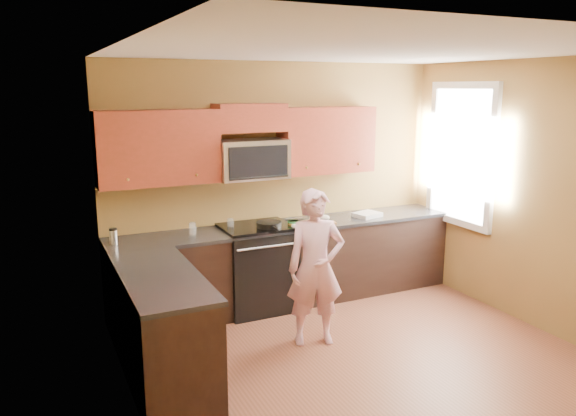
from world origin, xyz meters
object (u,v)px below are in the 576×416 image
stove (257,267)px  frying_pan (269,227)px  microwave (252,178)px  woman (316,268)px  butter_tub (293,227)px  travel_mug (114,245)px

stove → frying_pan: frying_pan is taller
microwave → woman: 1.35m
frying_pan → butter_tub: 0.29m
frying_pan → woman: bearing=-78.4°
microwave → woman: size_ratio=0.51×
woman → frying_pan: bearing=112.7°
frying_pan → microwave: bearing=116.7°
microwave → travel_mug: bearing=-174.7°
woman → travel_mug: size_ratio=9.03×
butter_tub → travel_mug: bearing=176.9°
woman → stove: bearing=117.2°
travel_mug → woman: bearing=-30.8°
woman → frying_pan: size_ratio=3.18×
microwave → stove: bearing=-90.0°
stove → woman: 1.07m
woman → butter_tub: bearing=94.4°
stove → woman: woman is taller
woman → travel_mug: (-1.69, 1.00, 0.17)m
butter_tub → travel_mug: size_ratio=0.74×
stove → butter_tub: butter_tub is taller
stove → travel_mug: 1.56m
microwave → butter_tub: 0.70m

